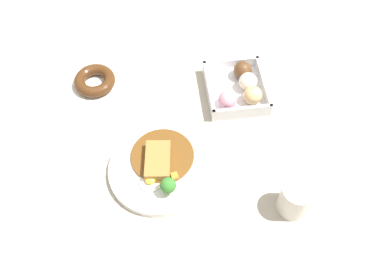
{
  "coord_description": "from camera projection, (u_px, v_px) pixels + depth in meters",
  "views": [
    {
      "loc": [
        -0.59,
        0.02,
        0.91
      ],
      "look_at": [
        0.02,
        -0.06,
        0.03
      ],
      "focal_mm": 40.28,
      "sensor_mm": 36.0,
      "label": 1
    }
  ],
  "objects": [
    {
      "name": "ground_plane",
      "position": [
        170.0,
        143.0,
        1.09
      ],
      "size": [
        1.6,
        1.6,
        0.0
      ],
      "primitive_type": "plane",
      "color": "#B2A893"
    },
    {
      "name": "curry_plate",
      "position": [
        159.0,
        168.0,
        1.03
      ],
      "size": [
        0.24,
        0.24,
        0.07
      ],
      "color": "white",
      "rests_on": "ground_plane"
    },
    {
      "name": "donut_box",
      "position": [
        239.0,
        88.0,
        1.16
      ],
      "size": [
        0.18,
        0.16,
        0.06
      ],
      "color": "white",
      "rests_on": "ground_plane"
    },
    {
      "name": "chocolate_ring_donut",
      "position": [
        95.0,
        81.0,
        1.19
      ],
      "size": [
        0.13,
        0.13,
        0.03
      ],
      "color": "white",
      "rests_on": "ground_plane"
    },
    {
      "name": "coffee_mug",
      "position": [
        295.0,
        199.0,
        0.95
      ],
      "size": [
        0.07,
        0.07,
        0.09
      ],
      "primitive_type": "cylinder",
      "color": "silver",
      "rests_on": "ground_plane"
    }
  ]
}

